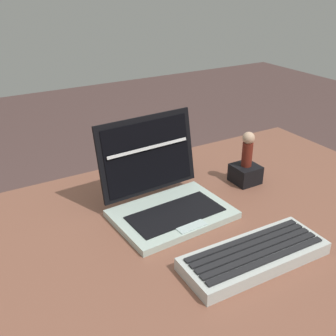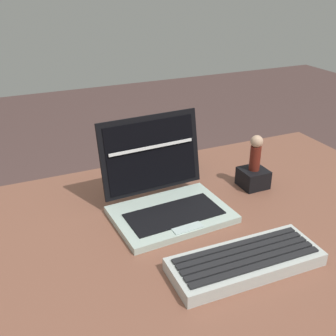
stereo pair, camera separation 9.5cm
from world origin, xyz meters
TOP-DOWN VIEW (x-y plane):
  - desk at (0.00, 0.00)m, footprint 1.42×0.83m
  - laptop_front at (0.03, 0.11)m, footprint 0.29×0.25m
  - external_keyboard at (0.09, -0.15)m, footprint 0.32×0.12m
  - figurine_stand at (0.31, 0.13)m, footprint 0.07×0.07m
  - figurine at (0.31, 0.13)m, footprint 0.03×0.03m
  - coffee_mug at (0.15, 0.31)m, footprint 0.11×0.07m

SIDE VIEW (x-z plane):
  - desk at x=0.00m, z-range 0.26..0.96m
  - external_keyboard at x=0.09m, z-range 0.70..0.73m
  - figurine_stand at x=0.31m, z-range 0.70..0.75m
  - laptop_front at x=0.03m, z-range 0.64..0.86m
  - coffee_mug at x=0.15m, z-range 0.70..0.80m
  - figurine at x=0.31m, z-range 0.76..0.85m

